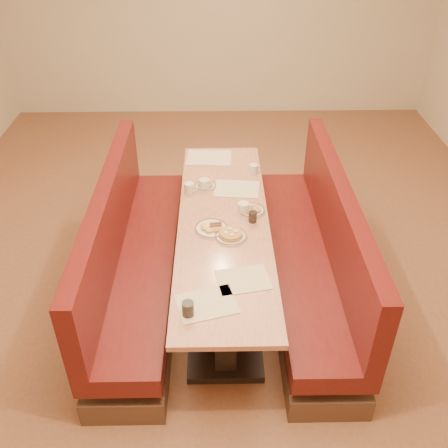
{
  "coord_description": "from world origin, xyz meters",
  "views": [
    {
      "loc": [
        -0.05,
        -3.16,
        2.95
      ],
      "look_at": [
        0.0,
        -0.18,
        0.85
      ],
      "focal_mm": 40.0,
      "sensor_mm": 36.0,
      "label": 1
    }
  ],
  "objects_px": {
    "coffee_mug_a": "(244,208)",
    "coffee_mug_d": "(205,184)",
    "coffee_mug_c": "(254,169)",
    "soda_tumbler_near": "(188,309)",
    "eggs_plate": "(211,228)",
    "soda_tumbler_mid": "(253,217)",
    "booth_right": "(313,259)",
    "pancake_plate": "(231,235)",
    "coffee_mug_b": "(190,188)",
    "diner_table": "(224,259)",
    "booth_left": "(134,261)"
  },
  "relations": [
    {
      "from": "eggs_plate",
      "to": "soda_tumbler_near",
      "type": "xyz_separation_m",
      "value": [
        -0.14,
        -0.88,
        0.03
      ]
    },
    {
      "from": "coffee_mug_a",
      "to": "diner_table",
      "type": "bearing_deg",
      "value": -150.35
    },
    {
      "from": "coffee_mug_c",
      "to": "soda_tumbler_mid",
      "type": "bearing_deg",
      "value": -106.07
    },
    {
      "from": "coffee_mug_d",
      "to": "soda_tumbler_near",
      "type": "distance_m",
      "value": 1.48
    },
    {
      "from": "coffee_mug_a",
      "to": "soda_tumbler_near",
      "type": "bearing_deg",
      "value": -113.69
    },
    {
      "from": "diner_table",
      "to": "soda_tumbler_near",
      "type": "bearing_deg",
      "value": -103.08
    },
    {
      "from": "eggs_plate",
      "to": "soda_tumbler_near",
      "type": "height_order",
      "value": "soda_tumbler_near"
    },
    {
      "from": "coffee_mug_a",
      "to": "coffee_mug_c",
      "type": "height_order",
      "value": "coffee_mug_a"
    },
    {
      "from": "soda_tumbler_mid",
      "to": "eggs_plate",
      "type": "bearing_deg",
      "value": -161.78
    },
    {
      "from": "diner_table",
      "to": "pancake_plate",
      "type": "distance_m",
      "value": 0.45
    },
    {
      "from": "coffee_mug_d",
      "to": "soda_tumbler_mid",
      "type": "height_order",
      "value": "coffee_mug_d"
    },
    {
      "from": "pancake_plate",
      "to": "soda_tumbler_mid",
      "type": "relative_size",
      "value": 2.73
    },
    {
      "from": "booth_left",
      "to": "soda_tumbler_near",
      "type": "distance_m",
      "value": 1.2
    },
    {
      "from": "soda_tumbler_near",
      "to": "soda_tumbler_mid",
      "type": "relative_size",
      "value": 1.15
    },
    {
      "from": "soda_tumbler_near",
      "to": "pancake_plate",
      "type": "bearing_deg",
      "value": 70.31
    },
    {
      "from": "coffee_mug_a",
      "to": "coffee_mug_d",
      "type": "xyz_separation_m",
      "value": [
        -0.31,
        0.37,
        0.0
      ]
    },
    {
      "from": "coffee_mug_b",
      "to": "coffee_mug_c",
      "type": "bearing_deg",
      "value": 54.55
    },
    {
      "from": "coffee_mug_c",
      "to": "soda_tumbler_near",
      "type": "height_order",
      "value": "soda_tumbler_near"
    },
    {
      "from": "eggs_plate",
      "to": "coffee_mug_c",
      "type": "xyz_separation_m",
      "value": [
        0.38,
        0.87,
        0.03
      ]
    },
    {
      "from": "booth_right",
      "to": "coffee_mug_d",
      "type": "height_order",
      "value": "booth_right"
    },
    {
      "from": "booth_left",
      "to": "soda_tumbler_mid",
      "type": "xyz_separation_m",
      "value": [
        0.96,
        -0.01,
        0.43
      ]
    },
    {
      "from": "pancake_plate",
      "to": "soda_tumbler_near",
      "type": "relative_size",
      "value": 2.37
    },
    {
      "from": "coffee_mug_a",
      "to": "soda_tumbler_near",
      "type": "distance_m",
      "value": 1.17
    },
    {
      "from": "booth_left",
      "to": "pancake_plate",
      "type": "height_order",
      "value": "booth_left"
    },
    {
      "from": "pancake_plate",
      "to": "soda_tumbler_mid",
      "type": "xyz_separation_m",
      "value": [
        0.17,
        0.2,
        0.02
      ]
    },
    {
      "from": "coffee_mug_d",
      "to": "booth_right",
      "type": "bearing_deg",
      "value": -52.92
    },
    {
      "from": "soda_tumbler_near",
      "to": "coffee_mug_b",
      "type": "bearing_deg",
      "value": 91.82
    },
    {
      "from": "booth_left",
      "to": "pancake_plate",
      "type": "distance_m",
      "value": 0.91
    },
    {
      "from": "coffee_mug_d",
      "to": "coffee_mug_c",
      "type": "bearing_deg",
      "value": 8.3
    },
    {
      "from": "booth_right",
      "to": "coffee_mug_a",
      "type": "height_order",
      "value": "booth_right"
    },
    {
      "from": "booth_right",
      "to": "coffee_mug_c",
      "type": "height_order",
      "value": "booth_right"
    },
    {
      "from": "diner_table",
      "to": "eggs_plate",
      "type": "height_order",
      "value": "eggs_plate"
    },
    {
      "from": "booth_right",
      "to": "coffee_mug_c",
      "type": "relative_size",
      "value": 24.03
    },
    {
      "from": "eggs_plate",
      "to": "soda_tumbler_mid",
      "type": "height_order",
      "value": "soda_tumbler_mid"
    },
    {
      "from": "booth_left",
      "to": "soda_tumbler_near",
      "type": "xyz_separation_m",
      "value": [
        0.5,
        -1.0,
        0.44
      ]
    },
    {
      "from": "coffee_mug_c",
      "to": "soda_tumbler_near",
      "type": "distance_m",
      "value": 1.83
    },
    {
      "from": "diner_table",
      "to": "pancake_plate",
      "type": "xyz_separation_m",
      "value": [
        0.05,
        -0.21,
        0.39
      ]
    },
    {
      "from": "coffee_mug_d",
      "to": "soda_tumbler_mid",
      "type": "distance_m",
      "value": 0.62
    },
    {
      "from": "coffee_mug_b",
      "to": "soda_tumbler_near",
      "type": "distance_m",
      "value": 1.42
    },
    {
      "from": "booth_left",
      "to": "booth_right",
      "type": "distance_m",
      "value": 1.46
    },
    {
      "from": "booth_left",
      "to": "diner_table",
      "type": "bearing_deg",
      "value": 0.0
    },
    {
      "from": "booth_right",
      "to": "soda_tumbler_mid",
      "type": "bearing_deg",
      "value": -178.99
    },
    {
      "from": "coffee_mug_d",
      "to": "diner_table",
      "type": "bearing_deg",
      "value": -96.83
    },
    {
      "from": "booth_right",
      "to": "soda_tumbler_mid",
      "type": "distance_m",
      "value": 0.67
    },
    {
      "from": "coffee_mug_b",
      "to": "soda_tumbler_mid",
      "type": "xyz_separation_m",
      "value": [
        0.5,
        -0.44,
        -0.0
      ]
    },
    {
      "from": "booth_left",
      "to": "eggs_plate",
      "type": "relative_size",
      "value": 9.83
    },
    {
      "from": "coffee_mug_a",
      "to": "soda_tumbler_mid",
      "type": "relative_size",
      "value": 1.4
    },
    {
      "from": "coffee_mug_b",
      "to": "soda_tumbler_near",
      "type": "relative_size",
      "value": 1.09
    },
    {
      "from": "pancake_plate",
      "to": "coffee_mug_b",
      "type": "relative_size",
      "value": 2.17
    },
    {
      "from": "diner_table",
      "to": "coffee_mug_c",
      "type": "relative_size",
      "value": 24.03
    }
  ]
}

